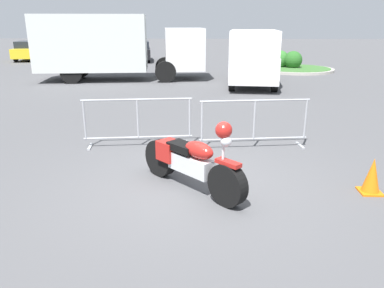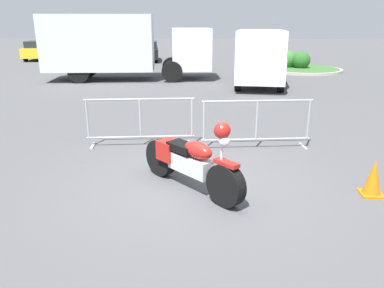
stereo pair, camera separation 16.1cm
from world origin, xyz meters
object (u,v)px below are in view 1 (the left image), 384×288
(motorcycle, at_px, (191,161))
(box_truck, at_px, (112,45))
(crowd_barrier_near, at_px, (138,122))
(pedestrian, at_px, (247,58))
(parked_car_yellow, at_px, (30,50))
(parked_car_white, at_px, (67,50))
(parked_car_black, at_px, (138,51))
(delivery_van, at_px, (253,56))
(crowd_barrier_far, at_px, (254,123))
(parked_car_tan, at_px, (103,51))
(traffic_cone, at_px, (372,176))

(motorcycle, height_order, box_truck, box_truck)
(crowd_barrier_near, relative_size, pedestrian, 1.40)
(parked_car_yellow, height_order, parked_car_white, parked_car_yellow)
(parked_car_black, bearing_deg, pedestrian, -147.44)
(crowd_barrier_near, bearing_deg, parked_car_white, 113.97)
(box_truck, bearing_deg, delivery_van, -15.95)
(parked_car_black, bearing_deg, crowd_barrier_far, -172.27)
(parked_car_white, distance_m, pedestrian, 14.84)
(parked_car_yellow, relative_size, parked_car_tan, 1.00)
(delivery_van, distance_m, parked_car_white, 16.41)
(parked_car_black, bearing_deg, parked_car_white, 73.39)
(motorcycle, distance_m, box_truck, 12.96)
(crowd_barrier_far, distance_m, traffic_cone, 2.78)
(motorcycle, relative_size, crowd_barrier_far, 0.74)
(parked_car_tan, height_order, pedestrian, pedestrian)
(box_truck, xyz_separation_m, parked_car_yellow, (-8.48, 9.60, -0.95))
(delivery_van, relative_size, traffic_cone, 8.74)
(crowd_barrier_near, distance_m, delivery_van, 9.66)
(parked_car_tan, relative_size, traffic_cone, 7.14)
(motorcycle, xyz_separation_m, delivery_van, (2.21, 11.19, 0.75))
(box_truck, height_order, pedestrian, box_truck)
(crowd_barrier_near, relative_size, parked_car_yellow, 0.56)
(motorcycle, xyz_separation_m, parked_car_white, (-10.09, 22.04, 0.20))
(crowd_barrier_near, distance_m, pedestrian, 12.04)
(delivery_van, relative_size, parked_car_black, 1.21)
(pedestrian, bearing_deg, box_truck, -33.85)
(pedestrian, bearing_deg, parked_car_yellow, -75.57)
(motorcycle, relative_size, parked_car_tan, 0.41)
(parked_car_white, relative_size, pedestrian, 2.48)
(parked_car_white, xyz_separation_m, traffic_cone, (13.00, -22.06, -0.40))
(motorcycle, bearing_deg, parked_car_yellow, 164.99)
(motorcycle, relative_size, pedestrian, 1.03)
(delivery_van, bearing_deg, crowd_barrier_near, -16.05)
(parked_car_white, height_order, parked_car_black, parked_car_black)
(motorcycle, height_order, crowd_barrier_near, motorcycle)
(crowd_barrier_far, bearing_deg, delivery_van, 84.01)
(parked_car_white, height_order, pedestrian, pedestrian)
(delivery_van, bearing_deg, pedestrian, -174.82)
(crowd_barrier_near, distance_m, parked_car_white, 21.70)
(delivery_van, relative_size, pedestrian, 3.05)
(parked_car_yellow, bearing_deg, crowd_barrier_far, -154.05)
(delivery_van, bearing_deg, parked_car_white, -126.27)
(parked_car_white, relative_size, parked_car_black, 0.98)
(motorcycle, bearing_deg, traffic_cone, 44.20)
(box_truck, xyz_separation_m, parked_car_white, (-5.81, 9.86, -0.95))
(parked_car_tan, bearing_deg, parked_car_yellow, 82.08)
(crowd_barrier_near, distance_m, parked_car_tan, 20.66)
(parked_car_white, height_order, parked_car_tan, parked_car_tan)
(parked_car_white, bearing_deg, delivery_van, -141.10)
(motorcycle, distance_m, parked_car_white, 24.24)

